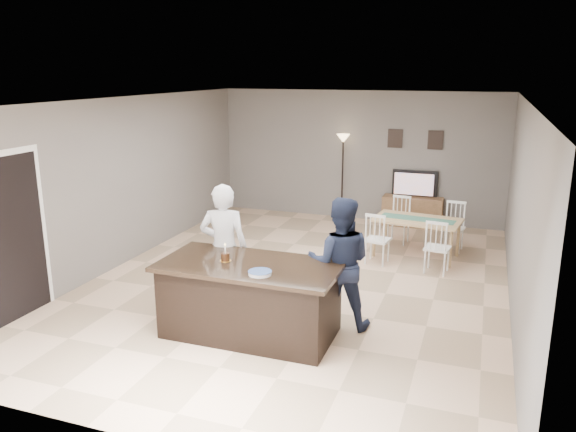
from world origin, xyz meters
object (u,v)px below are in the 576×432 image
(birthday_cake, at_px, (225,257))
(woman, at_px, (224,248))
(tv_console, at_px, (412,211))
(floor_lamp, at_px, (343,154))
(man, at_px, (340,263))
(dining_table, at_px, (417,225))
(plate_stack, at_px, (260,273))
(kitchen_island, at_px, (250,299))
(television, at_px, (414,184))

(birthday_cake, bearing_deg, woman, 117.66)
(tv_console, xyz_separation_m, floor_lamp, (-1.49, 0.02, 1.11))
(man, relative_size, dining_table, 0.94)
(plate_stack, bearing_deg, man, 51.54)
(tv_console, distance_m, floor_lamp, 1.86)
(kitchen_island, height_order, floor_lamp, floor_lamp)
(kitchen_island, bearing_deg, tv_console, 77.84)
(woman, distance_m, dining_table, 3.74)
(plate_stack, distance_m, floor_lamp, 5.93)
(dining_table, distance_m, floor_lamp, 2.81)
(tv_console, bearing_deg, man, -92.87)
(floor_lamp, bearing_deg, kitchen_island, -87.03)
(kitchen_island, height_order, tv_console, kitchen_island)
(television, height_order, birthday_cake, television)
(man, xyz_separation_m, plate_stack, (-0.70, -0.88, 0.10))
(woman, height_order, floor_lamp, floor_lamp)
(tv_console, distance_m, birthday_cake, 5.81)
(man, height_order, plate_stack, man)
(kitchen_island, distance_m, plate_stack, 0.61)
(television, bearing_deg, tv_console, 90.00)
(kitchen_island, distance_m, floor_lamp, 5.68)
(tv_console, bearing_deg, dining_table, -80.68)
(television, relative_size, birthday_cake, 4.27)
(television, relative_size, floor_lamp, 0.50)
(television, distance_m, man, 5.07)
(kitchen_island, height_order, dining_table, kitchen_island)
(television, xyz_separation_m, plate_stack, (-0.95, -5.94, 0.06))
(woman, bearing_deg, birthday_cake, 103.22)
(plate_stack, relative_size, dining_table, 0.15)
(tv_console, distance_m, man, 5.03)
(tv_console, relative_size, plate_stack, 4.51)
(dining_table, bearing_deg, birthday_cake, -109.67)
(man, xyz_separation_m, dining_table, (0.57, 3.04, -0.27))
(television, xyz_separation_m, birthday_cake, (-1.51, -5.65, 0.09))
(kitchen_island, xyz_separation_m, television, (1.20, 5.64, 0.41))
(television, height_order, man, man)
(television, xyz_separation_m, woman, (-1.80, -5.09, -0.01))
(dining_table, bearing_deg, television, 106.16)
(man, bearing_deg, dining_table, -111.74)
(man, bearing_deg, floor_lamp, -87.22)
(television, distance_m, birthday_cake, 5.85)
(birthday_cake, xyz_separation_m, plate_stack, (0.57, -0.29, -0.03))
(birthday_cake, xyz_separation_m, floor_lamp, (0.02, 5.60, 0.46))
(kitchen_island, distance_m, man, 1.17)
(tv_console, bearing_deg, plate_stack, -99.15)
(plate_stack, bearing_deg, dining_table, 72.08)
(woman, relative_size, birthday_cake, 8.00)
(plate_stack, xyz_separation_m, dining_table, (1.27, 3.91, -0.37))
(tv_console, distance_m, dining_table, 2.00)
(woman, bearing_deg, television, -123.94)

